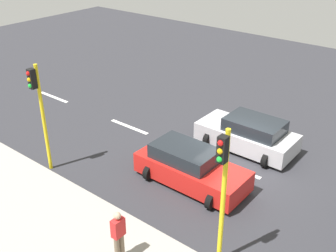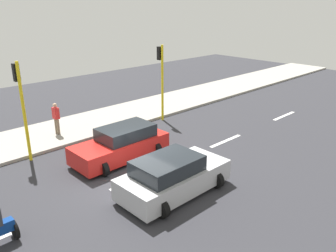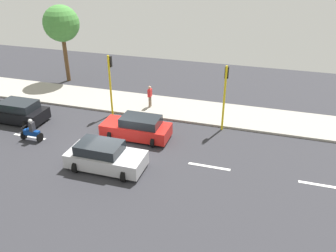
{
  "view_description": "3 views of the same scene",
  "coord_description": "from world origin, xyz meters",
  "px_view_note": "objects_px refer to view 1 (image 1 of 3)",
  "views": [
    {
      "loc": [
        12.92,
        6.83,
        9.31
      ],
      "look_at": [
        0.78,
        -2.91,
        1.35
      ],
      "focal_mm": 43.92,
      "sensor_mm": 36.0,
      "label": 1
    },
    {
      "loc": [
        -9.93,
        7.64,
        6.84
      ],
      "look_at": [
        1.37,
        -3.18,
        1.18
      ],
      "focal_mm": 37.07,
      "sensor_mm": 36.0,
      "label": 2
    },
    {
      "loc": [
        -16.27,
        -8.55,
        10.93
      ],
      "look_at": [
        1.38,
        -3.13,
        1.48
      ],
      "focal_mm": 36.73,
      "sensor_mm": 36.0,
      "label": 3
    }
  ],
  "objects_px": {
    "traffic_light_corner": "(223,182)",
    "traffic_light_midblock": "(39,104)",
    "car_silver": "(248,134)",
    "pedestrian_near_signal": "(118,234)",
    "car_red": "(190,167)"
  },
  "relations": [
    {
      "from": "car_red",
      "to": "traffic_light_midblock",
      "type": "height_order",
      "value": "traffic_light_midblock"
    },
    {
      "from": "traffic_light_corner",
      "to": "traffic_light_midblock",
      "type": "xyz_separation_m",
      "value": [
        0.0,
        -8.2,
        0.0
      ]
    },
    {
      "from": "car_silver",
      "to": "traffic_light_midblock",
      "type": "bearing_deg",
      "value": -39.92
    },
    {
      "from": "pedestrian_near_signal",
      "to": "traffic_light_midblock",
      "type": "height_order",
      "value": "traffic_light_midblock"
    },
    {
      "from": "pedestrian_near_signal",
      "to": "traffic_light_corner",
      "type": "xyz_separation_m",
      "value": [
        -1.79,
        2.31,
        1.87
      ]
    },
    {
      "from": "pedestrian_near_signal",
      "to": "traffic_light_corner",
      "type": "bearing_deg",
      "value": 127.78
    },
    {
      "from": "pedestrian_near_signal",
      "to": "traffic_light_corner",
      "type": "height_order",
      "value": "traffic_light_corner"
    },
    {
      "from": "pedestrian_near_signal",
      "to": "traffic_light_midblock",
      "type": "xyz_separation_m",
      "value": [
        -1.79,
        -5.89,
        1.87
      ]
    },
    {
      "from": "pedestrian_near_signal",
      "to": "car_silver",
      "type": "bearing_deg",
      "value": -177.64
    },
    {
      "from": "car_silver",
      "to": "traffic_light_corner",
      "type": "xyz_separation_m",
      "value": [
        6.62,
        2.66,
        2.22
      ]
    },
    {
      "from": "car_silver",
      "to": "pedestrian_near_signal",
      "type": "height_order",
      "value": "pedestrian_near_signal"
    },
    {
      "from": "traffic_light_midblock",
      "to": "pedestrian_near_signal",
      "type": "bearing_deg",
      "value": 73.09
    },
    {
      "from": "car_silver",
      "to": "pedestrian_near_signal",
      "type": "xyz_separation_m",
      "value": [
        8.41,
        0.35,
        0.35
      ]
    },
    {
      "from": "car_red",
      "to": "car_silver",
      "type": "bearing_deg",
      "value": 173.36
    },
    {
      "from": "car_silver",
      "to": "pedestrian_near_signal",
      "type": "relative_size",
      "value": 2.58
    }
  ]
}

